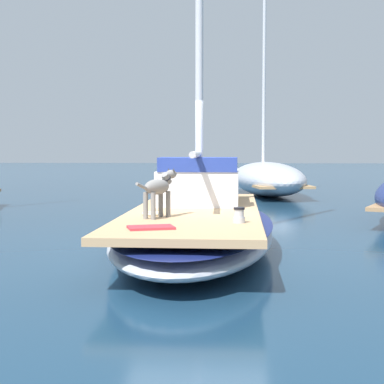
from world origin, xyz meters
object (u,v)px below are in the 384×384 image
coiled_rope (153,214)px  moored_boat_far_astern (267,178)px  dog_grey (159,188)px  sailboat_main (195,228)px  deck_towel (151,227)px  deck_winch (239,216)px

coiled_rope → moored_boat_far_astern: size_ratio=0.04×
dog_grey → sailboat_main: bearing=70.7°
deck_towel → dog_grey: bearing=91.5°
dog_grey → deck_towel: 1.24m
sailboat_main → moored_boat_far_astern: moored_boat_far_astern is taller
coiled_rope → deck_towel: 1.50m
deck_towel → sailboat_main: bearing=80.2°
deck_winch → coiled_rope: deck_winch is taller
sailboat_main → dog_grey: dog_grey is taller
deck_towel → moored_boat_far_astern: moored_boat_far_astern is taller
deck_winch → moored_boat_far_astern: size_ratio=0.03×
coiled_rope → deck_towel: bearing=-83.9°
dog_grey → moored_boat_far_astern: bearing=79.3°
deck_winch → moored_boat_far_astern: moored_boat_far_astern is taller
sailboat_main → deck_winch: deck_winch is taller
sailboat_main → coiled_rope: (-0.59, -0.98, 0.35)m
deck_towel → moored_boat_far_astern: bearing=80.3°
sailboat_main → deck_winch: size_ratio=34.72×
moored_boat_far_astern → sailboat_main: bearing=-99.7°
deck_winch → moored_boat_far_astern: (1.29, 13.34, -0.14)m
moored_boat_far_astern → deck_towel: bearing=-99.7°
dog_grey → deck_winch: (1.13, -0.53, -0.32)m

